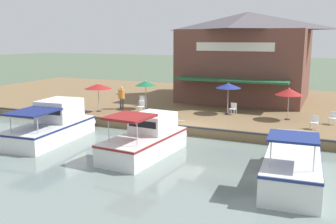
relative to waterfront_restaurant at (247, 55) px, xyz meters
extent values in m
plane|color=#4C5B47|center=(13.33, -1.08, -4.63)|extent=(220.00, 220.00, 0.00)
cube|color=brown|center=(2.33, -1.08, -4.33)|extent=(22.00, 56.00, 0.60)
cube|color=#2D2D33|center=(13.23, -1.08, -3.98)|extent=(0.20, 50.40, 0.10)
cube|color=brown|center=(-0.02, 0.00, -0.86)|extent=(9.80, 10.62, 6.33)
pyramid|color=#4C474C|center=(-0.02, 0.00, 3.10)|extent=(10.29, 11.15, 1.61)
cube|color=#235633|center=(5.78, 0.00, -1.73)|extent=(1.80, 9.03, 0.16)
cube|color=silver|center=(4.92, 0.00, 0.88)|extent=(0.08, 6.37, 0.70)
cylinder|color=#B7B7B7|center=(7.78, 0.37, -2.94)|extent=(0.06, 0.06, 2.17)
cylinder|color=#2D2D33|center=(7.78, 0.37, -4.00)|extent=(0.36, 0.36, 0.06)
cone|color=navy|center=(7.78, 0.37, -1.92)|extent=(1.88, 1.88, 0.37)
cone|color=yellow|center=(7.78, 0.37, -1.90)|extent=(1.17, 1.17, 0.30)
sphere|color=yellow|center=(7.78, 0.37, -1.73)|extent=(0.08, 0.08, 0.08)
cylinder|color=#B7B7B7|center=(11.00, -8.97, -3.02)|extent=(0.06, 0.06, 2.02)
cylinder|color=#2D2D33|center=(11.00, -8.97, -4.00)|extent=(0.36, 0.36, 0.06)
cone|color=maroon|center=(11.00, -8.97, -2.06)|extent=(2.08, 2.08, 0.38)
cone|color=white|center=(11.00, -8.97, -2.04)|extent=(1.29, 1.29, 0.30)
sphere|color=white|center=(11.00, -8.97, -1.87)|extent=(0.08, 0.08, 0.08)
cylinder|color=#B7B7B7|center=(8.56, -6.13, -2.97)|extent=(0.06, 0.06, 2.13)
cylinder|color=#2D2D33|center=(8.56, -6.13, -4.00)|extent=(0.36, 0.36, 0.06)
cone|color=#19663D|center=(8.56, -6.13, -1.96)|extent=(1.71, 1.71, 0.39)
cone|color=silver|center=(8.56, -6.13, -1.94)|extent=(1.06, 1.06, 0.31)
sphere|color=silver|center=(8.56, -6.13, -1.77)|extent=(0.08, 0.08, 0.08)
cylinder|color=#B7B7B7|center=(8.22, 4.77, -3.01)|extent=(0.06, 0.06, 2.03)
cylinder|color=#2D2D33|center=(8.22, 4.77, -4.00)|extent=(0.36, 0.36, 0.06)
cone|color=maroon|center=(8.22, 4.77, -2.06)|extent=(1.88, 1.88, 0.46)
cone|color=white|center=(8.22, 4.77, -2.04)|extent=(1.17, 1.17, 0.37)
sphere|color=white|center=(8.22, 4.77, -1.83)|extent=(0.08, 0.08, 0.08)
cube|color=white|center=(8.25, 0.99, -3.82)|extent=(0.05, 0.05, 0.42)
cube|color=white|center=(8.19, 0.59, -3.82)|extent=(0.05, 0.05, 0.42)
cube|color=white|center=(7.85, 1.04, -3.82)|extent=(0.05, 0.05, 0.42)
cube|color=white|center=(7.79, 0.65, -3.82)|extent=(0.05, 0.05, 0.42)
cube|color=white|center=(8.02, 0.82, -3.60)|extent=(0.50, 0.50, 0.05)
cube|color=white|center=(7.82, 0.84, -3.38)|extent=(0.10, 0.44, 0.40)
cube|color=white|center=(10.74, 6.77, -3.82)|extent=(0.05, 0.05, 0.42)
cube|color=white|center=(10.69, 6.37, -3.82)|extent=(0.05, 0.05, 0.42)
cube|color=white|center=(10.35, 6.82, -3.82)|extent=(0.05, 0.05, 0.42)
cube|color=white|center=(10.29, 6.43, -3.82)|extent=(0.05, 0.05, 0.42)
cube|color=white|center=(10.52, 6.60, -3.60)|extent=(0.50, 0.50, 0.05)
cube|color=white|center=(10.32, 6.63, -3.38)|extent=(0.10, 0.44, 0.40)
cube|color=white|center=(7.70, -6.79, -3.82)|extent=(0.05, 0.05, 0.42)
cube|color=white|center=(7.81, -7.17, -3.82)|extent=(0.05, 0.05, 0.42)
cube|color=white|center=(7.32, -6.90, -3.82)|extent=(0.05, 0.05, 0.42)
cube|color=white|center=(7.43, -7.28, -3.82)|extent=(0.05, 0.05, 0.42)
cube|color=white|center=(7.56, -7.03, -3.60)|extent=(0.54, 0.54, 0.05)
cube|color=white|center=(7.37, -7.09, -3.38)|extent=(0.16, 0.43, 0.40)
cube|color=white|center=(8.85, 7.78, -3.82)|extent=(0.05, 0.05, 0.42)
cube|color=white|center=(8.77, 7.39, -3.82)|extent=(0.05, 0.05, 0.42)
cube|color=white|center=(8.46, 7.86, -3.82)|extent=(0.05, 0.05, 0.42)
cube|color=white|center=(8.38, 7.47, -3.82)|extent=(0.05, 0.05, 0.42)
cube|color=white|center=(8.61, 7.62, -3.60)|extent=(0.52, 0.52, 0.05)
cube|color=white|center=(8.42, 7.66, -3.38)|extent=(0.12, 0.44, 0.40)
cube|color=white|center=(10.17, -5.70, -3.82)|extent=(0.04, 0.04, 0.42)
cube|color=white|center=(10.13, -6.09, -3.82)|extent=(0.04, 0.04, 0.42)
cube|color=white|center=(9.77, -5.66, -3.82)|extent=(0.04, 0.04, 0.42)
cube|color=white|center=(9.73, -6.06, -3.82)|extent=(0.04, 0.04, 0.42)
cube|color=white|center=(9.95, -5.88, -3.60)|extent=(0.48, 0.48, 0.05)
cube|color=white|center=(9.75, -5.86, -3.38)|extent=(0.08, 0.44, 0.40)
cylinder|color=#4C4C56|center=(9.36, -7.80, -3.59)|extent=(0.13, 0.13, 0.88)
cylinder|color=#4C4C56|center=(9.40, -7.97, -3.59)|extent=(0.13, 0.13, 0.88)
cylinder|color=orange|center=(9.38, -7.89, -2.80)|extent=(0.51, 0.51, 0.70)
sphere|color=tan|center=(9.38, -7.89, -2.33)|extent=(0.24, 0.24, 0.24)
cube|color=white|center=(18.90, 6.15, -3.92)|extent=(6.09, 2.58, 1.26)
ellipsoid|color=white|center=(15.92, 5.95, -3.92)|extent=(2.24, 2.22, 1.26)
cube|color=navy|center=(18.90, 6.15, -3.37)|extent=(6.17, 2.63, 0.10)
cube|color=navy|center=(20.30, 6.24, -2.18)|extent=(1.90, 1.98, 0.09)
cylinder|color=silver|center=(20.78, 7.04, -2.74)|extent=(0.05, 0.05, 1.11)
cylinder|color=silver|center=(20.88, 5.50, -2.74)|extent=(0.05, 0.05, 1.11)
cylinder|color=silver|center=(15.68, 5.94, -2.99)|extent=(0.15, 1.76, 0.04)
cube|color=white|center=(17.76, -7.89, -4.02)|extent=(6.20, 3.04, 1.05)
ellipsoid|color=white|center=(14.76, -8.13, -4.02)|extent=(2.31, 2.60, 1.05)
cube|color=navy|center=(17.76, -7.89, -3.58)|extent=(6.28, 3.08, 0.10)
cube|color=white|center=(16.70, -7.98, -2.85)|extent=(2.55, 2.24, 1.30)
cube|color=black|center=(17.88, -7.88, -2.68)|extent=(0.20, 1.80, 0.46)
cube|color=navy|center=(19.17, -7.78, -2.50)|extent=(2.79, 2.39, 0.09)
cylinder|color=silver|center=(19.89, -6.82, -3.00)|extent=(0.05, 0.05, 1.00)
cylinder|color=silver|center=(20.03, -8.62, -3.00)|extent=(0.05, 0.05, 1.00)
cylinder|color=silver|center=(14.51, -8.15, -3.20)|extent=(0.20, 2.06, 0.04)
cube|color=white|center=(18.06, -1.38, -4.00)|extent=(5.60, 2.77, 1.10)
ellipsoid|color=white|center=(15.35, -1.16, -4.00)|extent=(2.09, 2.38, 1.10)
cube|color=maroon|center=(18.06, -1.38, -3.53)|extent=(5.67, 2.82, 0.10)
cube|color=white|center=(17.11, -1.30, -2.95)|extent=(2.36, 2.05, 1.00)
cube|color=black|center=(18.19, -1.39, -2.82)|extent=(0.19, 1.65, 0.35)
cube|color=maroon|center=(19.33, -1.48, -2.23)|extent=(2.22, 2.16, 0.12)
cylinder|color=silver|center=(20.02, -0.71, -2.84)|extent=(0.05, 0.05, 1.22)
cylinder|color=silver|center=(19.89, -2.35, -2.84)|extent=(0.05, 0.05, 1.22)
cylinder|color=silver|center=(15.13, -1.15, -3.15)|extent=(0.19, 1.88, 0.04)
cylinder|color=brown|center=(-3.74, 1.51, -2.66)|extent=(0.34, 0.34, 2.73)
sphere|color=#285623|center=(-3.74, 1.51, -0.08)|extent=(3.24, 3.24, 3.24)
sphere|color=#285623|center=(-3.09, 1.02, -0.41)|extent=(2.27, 2.27, 2.27)
camera|label=1|loc=(34.88, 7.43, 1.51)|focal=40.00mm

